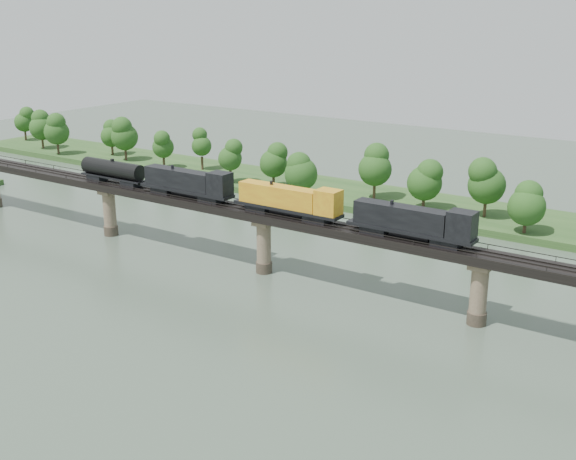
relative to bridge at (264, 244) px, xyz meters
The scene contains 6 objects.
ground 30.49m from the bridge, 90.00° to the right, with size 400.00×400.00×0.00m, color #38483A.
far_bank 55.20m from the bridge, 90.00° to the left, with size 300.00×24.00×1.60m, color #26461C.
bridge is the anchor object (origin of this frame).
bridge_superstructure 6.33m from the bridge, 90.00° to the left, with size 220.00×4.90×0.75m.
far_treeline 51.30m from the bridge, 99.23° to the left, with size 289.06×17.54×13.60m.
freight_train 9.18m from the bridge, behind, with size 85.15×3.32×5.86m.
Camera 1 is at (72.62, -69.75, 46.58)m, focal length 45.00 mm.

